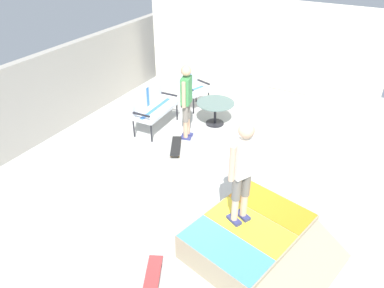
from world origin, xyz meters
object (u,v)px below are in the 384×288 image
person_skater (243,167)px  skateboard_by_bench (176,146)px  patio_chair_near_house (192,85)px  skate_ramp (250,237)px  skateboard_spare (152,279)px  patio_bench (151,104)px  person_watching (186,97)px  patio_table (215,109)px

person_skater → skateboard_by_bench: size_ratio=2.04×
person_skater → skateboard_by_bench: (1.79, 2.18, -1.32)m
patio_chair_near_house → person_skater: person_skater is taller
patio_chair_near_house → person_skater: 4.90m
skate_ramp → person_skater: bearing=80.0°
patio_chair_near_house → skateboard_spare: size_ratio=1.26×
patio_bench → person_watching: size_ratio=0.74×
skate_ramp → skateboard_by_bench: 3.02m
patio_bench → person_skater: size_ratio=0.77×
patio_table → skateboard_by_bench: patio_table is taller
patio_bench → patio_table: size_ratio=1.41×
patio_chair_near_house → patio_table: patio_chair_near_house is taller
skateboard_spare → person_skater: bearing=-28.9°
person_watching → skateboard_by_bench: (-0.58, -0.06, -0.92)m
skateboard_spare → patio_chair_near_house: bearing=23.4°
patio_chair_near_house → person_skater: bearing=-142.8°
skateboard_by_bench → person_watching: bearing=5.9°
patio_table → person_watching: size_ratio=0.52×
patio_bench → patio_chair_near_house: (1.46, -0.27, -0.00)m
skate_ramp → person_watching: 3.53m
patio_bench → patio_table: bearing=-54.9°
patio_bench → skateboard_spare: size_ratio=1.57×
patio_bench → person_skater: 4.06m
patio_chair_near_house → person_skater: (-3.85, -2.92, 0.79)m
patio_table → person_skater: (-3.25, -1.96, 1.00)m
patio_bench → skateboard_by_bench: bearing=-120.5°
person_watching → skateboard_spare: person_watching is taller
patio_bench → skateboard_spare: patio_bench is taller
patio_bench → patio_table: patio_bench is taller
patio_chair_near_house → patio_table: bearing=-121.5°
skateboard_spare → patio_bench: bearing=34.1°
skateboard_by_bench → skateboard_spare: same height
skate_ramp → patio_bench: 4.20m
patio_table → skate_ramp: bearing=-146.5°
patio_table → skateboard_spare: (-4.54, -1.25, -0.32)m
person_watching → skateboard_by_bench: bearing=-174.1°
skate_ramp → person_watching: (2.40, 2.46, 0.78)m
skate_ramp → person_watching: person_watching is taller
patio_bench → skateboard_spare: (-3.67, -2.49, -0.53)m
patio_bench → skateboard_by_bench: patio_bench is taller
person_watching → skateboard_by_bench: person_watching is taller
skateboard_by_bench → skate_ramp: bearing=-127.2°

